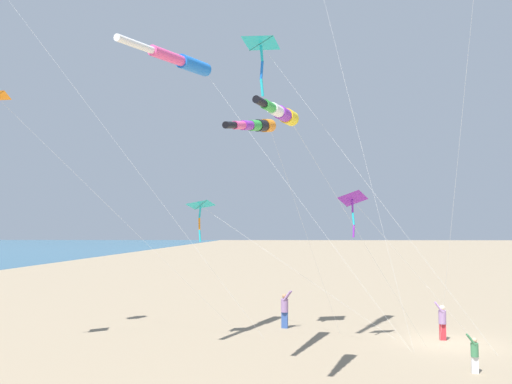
{
  "coord_description": "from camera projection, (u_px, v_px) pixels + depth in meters",
  "views": [
    {
      "loc": [
        7.58,
        24.88,
        5.08
      ],
      "look_at": [
        8.64,
        2.65,
        6.79
      ],
      "focal_mm": 36.65,
      "sensor_mm": 36.0,
      "label": 1
    }
  ],
  "objects": [
    {
      "name": "ground_plane",
      "position": [
        446.0,
        342.0,
        24.03
      ],
      "size": [
        600.0,
        600.0,
        0.0
      ],
      "primitive_type": "plane",
      "color": "gray"
    },
    {
      "name": "person_adult_flyer",
      "position": [
        285.0,
        308.0,
        27.67
      ],
      "size": [
        0.66,
        0.54,
        1.98
      ],
      "color": "#335199",
      "rests_on": "ground_plane"
    },
    {
      "name": "person_child_green_jacket",
      "position": [
        442.0,
        319.0,
        24.6
      ],
      "size": [
        0.58,
        0.47,
        1.78
      ],
      "color": "#B72833",
      "rests_on": "ground_plane"
    },
    {
      "name": "person_child_grey_jacket",
      "position": [
        474.0,
        352.0,
        18.83
      ],
      "size": [
        0.44,
        0.35,
        1.39
      ],
      "color": "silver",
      "rests_on": "ground_plane"
    },
    {
      "name": "kite_delta_teal_far_right",
      "position": [
        352.0,
        199.0,
        24.27
      ],
      "size": [
        6.74,
        3.08,
        7.0
      ],
      "color": "purple",
      "rests_on": "ground_plane"
    },
    {
      "name": "kite_windsock_black_fish_shape",
      "position": [
        180.0,
        61.0,
        24.15
      ],
      "size": [
        11.96,
        6.62,
        13.58
      ],
      "color": "blue",
      "rests_on": "ground_plane"
    },
    {
      "name": "kite_windsock_magenta_far_left",
      "position": [
        281.0,
        113.0,
        17.1
      ],
      "size": [
        7.22,
        8.95,
        9.28
      ],
      "color": "yellow",
      "rests_on": "ground_plane"
    },
    {
      "name": "kite_windsock_striped_overhead",
      "position": [
        256.0,
        126.0,
        21.14
      ],
      "size": [
        4.99,
        8.81,
        9.99
      ],
      "color": "orange",
      "rests_on": "ground_plane"
    },
    {
      "name": "kite_delta_small_distant",
      "position": [
        201.0,
        205.0,
        25.0
      ],
      "size": [
        10.02,
        1.45,
        6.67
      ],
      "color": "#1EB7C6",
      "rests_on": "ground_plane"
    },
    {
      "name": "kite_delta_long_streamer_left",
      "position": [
        261.0,
        44.0,
        25.46
      ],
      "size": [
        10.98,
        3.56,
        14.59
      ],
      "color": "#1EB7C6",
      "rests_on": "ground_plane"
    }
  ]
}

